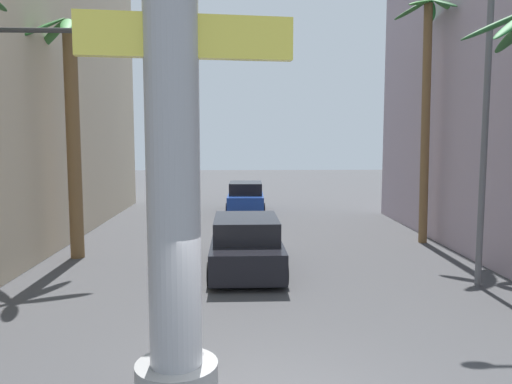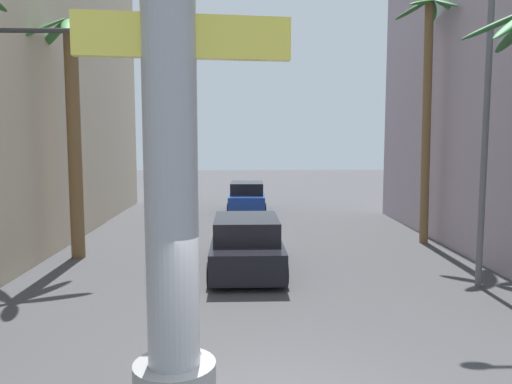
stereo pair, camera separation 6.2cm
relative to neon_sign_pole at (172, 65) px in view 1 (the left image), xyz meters
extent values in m
plane|color=#424244|center=(1.32, 9.84, -4.78)|extent=(91.07, 91.07, 0.00)
cylinder|color=#9E9EA3|center=(-0.01, 0.00, -0.63)|extent=(0.72, 0.72, 8.30)
cube|color=#F2E04C|center=(0.19, 0.00, 0.37)|extent=(2.82, 0.49, 0.56)
cylinder|color=#59595E|center=(7.11, 5.76, -0.96)|extent=(0.16, 0.16, 7.63)
cylinder|color=#333333|center=(-2.04, 3.49, 1.16)|extent=(4.84, 0.10, 0.10)
cube|color=black|center=(-0.35, 3.49, 0.71)|extent=(0.24, 0.24, 0.70)
sphere|color=red|center=(-0.35, 3.36, 0.93)|extent=(0.14, 0.14, 0.14)
sphere|color=yellow|center=(-0.35, 3.36, 0.71)|extent=(0.14, 0.14, 0.14)
sphere|color=green|center=(-0.35, 3.36, 0.49)|extent=(0.14, 0.14, 0.14)
cylinder|color=black|center=(0.13, 9.24, -4.46)|extent=(0.23, 0.64, 0.64)
cylinder|color=black|center=(2.02, 9.25, -4.46)|extent=(0.23, 0.64, 0.64)
cylinder|color=black|center=(0.16, 5.97, -4.46)|extent=(0.23, 0.64, 0.64)
cylinder|color=black|center=(2.04, 5.99, -4.46)|extent=(0.23, 0.64, 0.64)
cube|color=black|center=(1.09, 7.61, -4.22)|extent=(2.02, 4.68, 0.80)
cube|color=black|center=(1.09, 7.61, -3.52)|extent=(1.85, 2.58, 0.60)
cylinder|color=black|center=(0.43, 21.00, -4.46)|extent=(0.24, 0.65, 0.64)
cylinder|color=black|center=(2.16, 20.96, -4.46)|extent=(0.24, 0.65, 0.64)
cylinder|color=black|center=(0.36, 18.06, -4.46)|extent=(0.24, 0.65, 0.64)
cylinder|color=black|center=(2.09, 18.02, -4.46)|extent=(0.24, 0.65, 0.64)
cube|color=navy|center=(1.26, 19.51, -4.22)|extent=(1.93, 4.25, 0.80)
cube|color=black|center=(1.26, 19.51, -3.52)|extent=(1.74, 2.36, 0.60)
cylinder|color=brown|center=(7.66, 11.27, -0.48)|extent=(0.40, 0.33, 8.60)
ellipsoid|color=#316C2D|center=(8.32, 11.14, 3.63)|extent=(1.25, 0.53, 0.71)
ellipsoid|color=#21702D|center=(7.91, 11.83, 3.67)|extent=(0.80, 1.30, 0.60)
ellipsoid|color=#2F622D|center=(7.09, 11.52, 3.64)|extent=(1.26, 0.88, 0.67)
ellipsoid|color=#32792D|center=(7.15, 10.83, 3.72)|extent=(1.25, 1.08, 0.44)
ellipsoid|color=#255D2D|center=(7.90, 10.62, 3.66)|extent=(0.78, 1.30, 0.62)
ellipsoid|color=#275E2D|center=(6.26, 3.59, 1.41)|extent=(1.65, 0.75, 0.76)
cylinder|color=brown|center=(-4.34, 9.33, -1.09)|extent=(0.47, 0.46, 7.37)
ellipsoid|color=#2E672D|center=(-3.50, 9.52, 2.40)|extent=(1.70, 0.67, 0.74)
ellipsoid|color=#25692D|center=(-3.98, 10.14, 2.45)|extent=(1.06, 1.69, 0.59)
ellipsoid|color=#2E662D|center=(-5.06, 9.86, 2.34)|extent=(1.50, 1.21, 0.92)
ellipsoid|color=#2C6E2D|center=(-5.00, 8.78, 2.33)|extent=(1.42, 1.32, 0.94)
ellipsoid|color=#2B752D|center=(-4.14, 8.51, 2.38)|extent=(0.76, 1.68, 0.79)
camera|label=1|loc=(0.86, -6.71, -0.97)|focal=35.00mm
camera|label=2|loc=(0.93, -6.71, -0.97)|focal=35.00mm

